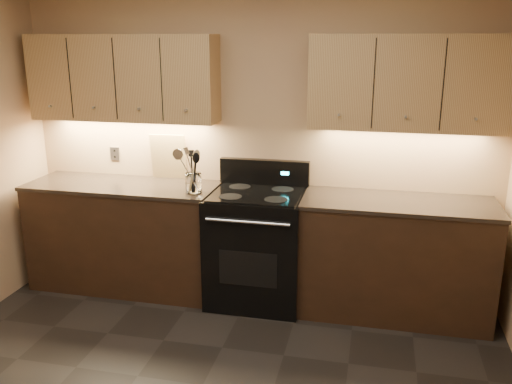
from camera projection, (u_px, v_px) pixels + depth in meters
The scene contains 14 objects.
wall_back at pixel (256, 140), 4.53m from camera, with size 4.00×0.04×2.60m, color tan.
counter_left at pixel (126, 235), 4.71m from camera, with size 1.62×0.62×0.93m.
counter_right at pixel (395, 258), 4.23m from camera, with size 1.46×0.62×0.93m.
stove at pixel (257, 246), 4.44m from camera, with size 0.76×0.68×1.14m.
upper_cab_left at pixel (123, 78), 4.49m from camera, with size 1.60×0.30×0.70m, color tan.
upper_cab_right at pixel (407, 83), 4.01m from camera, with size 1.44×0.30×0.70m, color tan.
outlet_plate at pixel (115, 154), 4.85m from camera, with size 0.09×0.01×0.12m, color #B2B5BA.
utensil_crock at pixel (194, 183), 4.31m from camera, with size 0.16×0.16×0.16m.
cutting_board at pixel (169, 156), 4.71m from camera, with size 0.31×0.02×0.40m, color tan.
wooden_spoon at pixel (190, 171), 4.27m from camera, with size 0.06×0.06×0.33m, color tan, non-canonical shape.
black_spoon at pixel (193, 171), 4.30m from camera, with size 0.06×0.06×0.31m, color black, non-canonical shape.
black_turner at pixel (192, 170), 4.27m from camera, with size 0.08×0.08×0.34m, color black, non-canonical shape.
steel_spatula at pixel (196, 168), 4.27m from camera, with size 0.08×0.08×0.37m, color silver, non-canonical shape.
steel_skimmer at pixel (198, 169), 4.27m from camera, with size 0.09×0.09×0.35m, color silver, non-canonical shape.
Camera 1 is at (0.98, -2.37, 2.13)m, focal length 38.00 mm.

